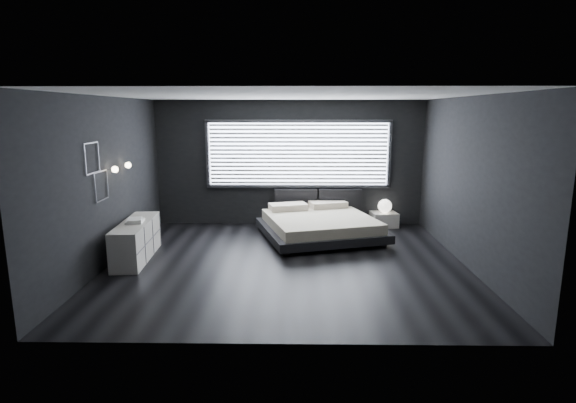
{
  "coord_description": "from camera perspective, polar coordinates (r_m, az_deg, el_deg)",
  "views": [
    {
      "loc": [
        0.13,
        -7.35,
        2.56
      ],
      "look_at": [
        0.0,
        0.85,
        0.9
      ],
      "focal_mm": 28.0,
      "sensor_mm": 36.0,
      "label": 1
    }
  ],
  "objects": [
    {
      "name": "nightstand",
      "position": [
        10.33,
        12.07,
        -2.23
      ],
      "size": [
        0.62,
        0.54,
        0.33
      ],
      "primitive_type": "cube",
      "rotation": [
        0.0,
        0.0,
        0.14
      ],
      "color": "silver",
      "rests_on": "ground"
    },
    {
      "name": "wall_art_upper",
      "position": [
        7.51,
        -23.62,
        5.07
      ],
      "size": [
        0.01,
        0.48,
        0.48
      ],
      "color": "#47474C",
      "rests_on": "ground"
    },
    {
      "name": "sconce_far",
      "position": [
        8.6,
        -19.66,
        4.37
      ],
      "size": [
        0.18,
        0.11,
        0.11
      ],
      "color": "silver",
      "rests_on": "ground"
    },
    {
      "name": "orb_lamp",
      "position": [
        10.23,
        12.19,
        -0.56
      ],
      "size": [
        0.3,
        0.3,
        0.3
      ],
      "primitive_type": "sphere",
      "color": "white",
      "rests_on": "nightstand"
    },
    {
      "name": "dresser",
      "position": [
        8.33,
        -18.67,
        -4.69
      ],
      "size": [
        0.58,
        1.68,
        0.66
      ],
      "color": "silver",
      "rests_on": "ground"
    },
    {
      "name": "bed",
      "position": [
        9.24,
        4.02,
        -2.93
      ],
      "size": [
        2.76,
        2.69,
        0.58
      ],
      "color": "black",
      "rests_on": "ground"
    },
    {
      "name": "sconce_near",
      "position": [
        8.05,
        -21.14,
        3.82
      ],
      "size": [
        0.18,
        0.11,
        0.11
      ],
      "color": "silver",
      "rests_on": "ground"
    },
    {
      "name": "window",
      "position": [
        10.09,
        1.31,
        6.03
      ],
      "size": [
        4.14,
        0.09,
        1.52
      ],
      "color": "white",
      "rests_on": "ground"
    },
    {
      "name": "room",
      "position": [
        7.44,
        -0.1,
        2.48
      ],
      "size": [
        6.04,
        6.0,
        2.8
      ],
      "color": "black",
      "rests_on": "ground"
    },
    {
      "name": "book_stack",
      "position": [
        8.2,
        -18.89,
        -2.31
      ],
      "size": [
        0.33,
        0.4,
        0.07
      ],
      "color": "silver",
      "rests_on": "dresser"
    },
    {
      "name": "headboard",
      "position": [
        10.2,
        3.79,
        0.16
      ],
      "size": [
        1.96,
        0.16,
        0.52
      ],
      "color": "black",
      "rests_on": "ground"
    },
    {
      "name": "wall_art_lower",
      "position": [
        7.79,
        -22.6,
        1.85
      ],
      "size": [
        0.01,
        0.48,
        0.48
      ],
      "color": "#47474C",
      "rests_on": "ground"
    }
  ]
}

